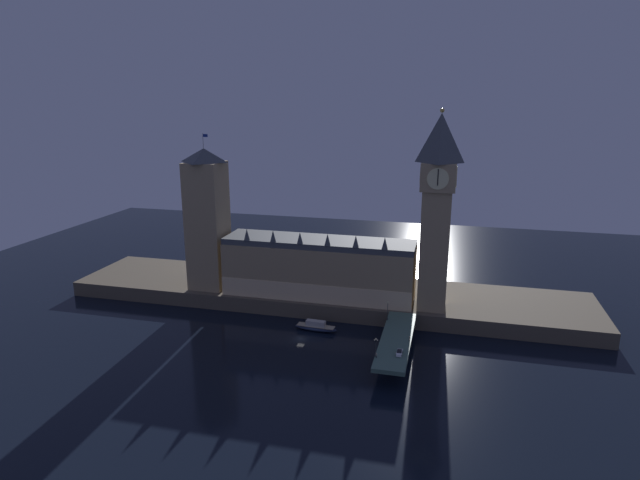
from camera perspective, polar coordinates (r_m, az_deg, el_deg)
The scene contains 12 objects.
ground_plane at distance 198.30m, azimuth -2.09°, elevation -10.49°, with size 400.00×400.00×0.00m, color black.
embankment at distance 231.83m, azimuth 0.60°, elevation -5.80°, with size 220.00×42.00×6.18m.
parliament_hall at distance 219.19m, azimuth -0.11°, elevation -2.92°, with size 77.62×20.10×28.33m.
clock_tower at distance 202.57m, azimuth 12.35°, elevation 3.49°, with size 13.02×13.13×75.45m.
victoria_tower at distance 229.28m, azimuth -11.92°, elevation 2.19°, with size 14.95×14.95×65.19m.
bridge at distance 185.74m, azimuth 8.12°, elevation -10.80°, with size 10.20×46.00×6.64m.
car_southbound_lead at distance 173.97m, azimuth 8.46°, elevation -11.79°, with size 1.84×4.31×1.44m.
pedestrian_near_rail at distance 170.92m, azimuth 6.03°, elevation -12.14°, with size 0.38×0.38×1.68m.
pedestrian_mid_walk at distance 183.28m, azimuth 9.52°, elevation -10.31°, with size 0.38×0.38×1.74m.
street_lamp_near at distance 170.64m, azimuth 5.97°, elevation -11.07°, with size 1.34×0.60×6.15m.
street_lamp_far at distance 197.11m, azimuth 7.23°, elevation -7.24°, with size 1.34×0.60×7.20m.
boat_upstream at distance 204.19m, azimuth -0.45°, elevation -9.26°, with size 16.56×5.05×3.96m.
Camera 1 is at (50.56, -171.96, 84.82)m, focal length 30.00 mm.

